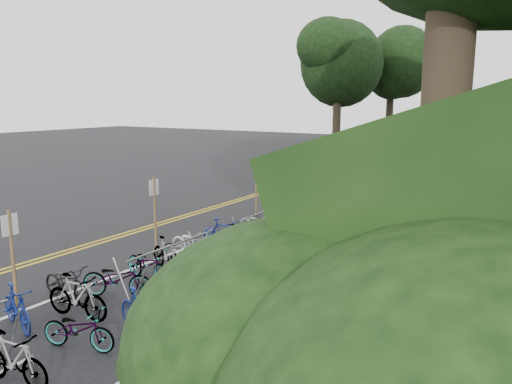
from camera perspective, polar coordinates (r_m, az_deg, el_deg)
road_markings at (r=20.15m, az=-1.27°, el=-3.36°), size 7.47×80.00×0.01m
red_curb at (r=19.71m, az=14.31°, el=-3.88°), size 0.25×28.00×0.10m
bike_racks_rest at (r=21.37m, az=8.34°, el=-0.34°), size 1.14×23.00×1.17m
signpost_near at (r=13.02m, az=-26.09°, el=-6.16°), size 0.08×0.40×2.34m
signposts_rest at (r=23.20m, az=3.95°, el=2.04°), size 0.08×18.40×2.50m
bike_front at (r=13.20m, az=-20.79°, el=-9.64°), size 0.63×1.69×0.88m
bike_valet at (r=13.28m, az=-9.49°, el=-8.81°), size 3.44×13.24×1.06m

